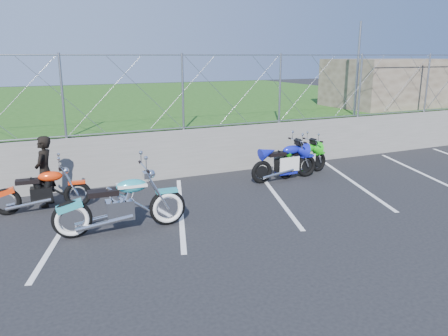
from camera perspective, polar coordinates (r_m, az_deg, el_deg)
name	(u,v)px	position (r m, az deg, el deg)	size (l,w,h in m)	color
ground	(198,225)	(8.68, -3.46, -7.42)	(90.00, 90.00, 0.00)	black
retaining_wall	(148,157)	(11.68, -9.84, 1.49)	(30.00, 0.22, 1.30)	#62625D
grass_field	(91,113)	(21.37, -17.01, 6.92)	(30.00, 20.00, 1.30)	#1E4713
stone_building	(394,83)	(18.72, 21.29, 10.36)	(5.00, 3.00, 1.80)	brown
chain_link_fence	(146,93)	(11.43, -10.19, 9.57)	(28.00, 0.03, 2.00)	gray
sign_pole	(357,69)	(15.26, 17.03, 12.25)	(0.08, 0.08, 3.00)	gray
parking_lines	(230,201)	(9.99, 0.84, -4.39)	(18.29, 4.31, 0.01)	silver
cruiser_turquoise	(123,206)	(8.43, -13.10, -4.87)	(2.49, 0.79, 1.24)	black
naked_orange	(44,192)	(10.05, -22.48, -2.90)	(1.99, 0.68, 0.99)	black
sportbike_green	(304,160)	(12.30, 10.40, 0.99)	(1.84, 0.66, 0.96)	black
sportbike_blue	(286,163)	(11.72, 8.06, 0.62)	(2.04, 0.73, 1.05)	black
person_standing	(45,171)	(10.29, -22.39, -0.42)	(0.57, 0.37, 1.57)	black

